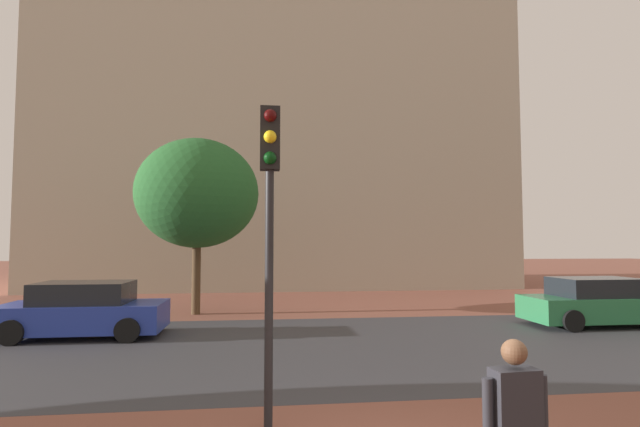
{
  "coord_description": "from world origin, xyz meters",
  "views": [
    {
      "loc": [
        -1.51,
        -4.71,
        2.56
      ],
      "look_at": [
        0.2,
        9.35,
        3.42
      ],
      "focal_mm": 27.29,
      "sensor_mm": 36.0,
      "label": 1
    }
  ],
  "objects": [
    {
      "name": "tree_curb_far",
      "position": [
        -3.83,
        13.39,
        4.37
      ],
      "size": [
        4.44,
        4.44,
        6.38
      ],
      "color": "#4C3823",
      "rests_on": "ground_plane"
    },
    {
      "name": "car_green",
      "position": [
        8.86,
        9.39,
        0.71
      ],
      "size": [
        4.32,
        2.08,
        1.48
      ],
      "color": "#287042",
      "rests_on": "ground_plane"
    },
    {
      "name": "traffic_light_pole",
      "position": [
        -1.39,
        2.14,
        3.15
      ],
      "size": [
        0.28,
        0.34,
        4.49
      ],
      "color": "black",
      "rests_on": "ground_plane"
    },
    {
      "name": "landmark_building",
      "position": [
        -0.7,
        26.51,
        11.39
      ],
      "size": [
        27.1,
        11.65,
        35.49
      ],
      "color": "#B2A893",
      "rests_on": "ground_plane"
    },
    {
      "name": "car_blue",
      "position": [
        -6.31,
        9.39,
        0.71
      ],
      "size": [
        4.26,
        2.12,
        1.49
      ],
      "color": "#23389E",
      "rests_on": "ground_plane"
    },
    {
      "name": "street_asphalt_strip",
      "position": [
        0.0,
        7.47,
        0.0
      ],
      "size": [
        120.0,
        8.71,
        0.0
      ],
      "primitive_type": "cube",
      "color": "#38383D",
      "rests_on": "ground_plane"
    },
    {
      "name": "ground_plane",
      "position": [
        0.0,
        10.0,
        0.0
      ],
      "size": [
        120.0,
        120.0,
        0.0
      ],
      "primitive_type": "plane",
      "color": "brown"
    }
  ]
}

